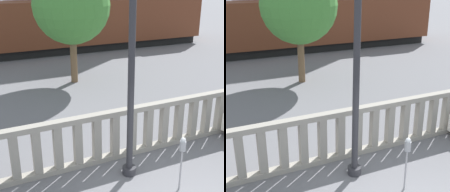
{
  "view_description": "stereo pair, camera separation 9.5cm",
  "coord_description": "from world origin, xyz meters",
  "views": [
    {
      "loc": [
        -3.79,
        -3.81,
        4.59
      ],
      "look_at": [
        -0.13,
        3.91,
        1.42
      ],
      "focal_mm": 50.0,
      "sensor_mm": 36.0,
      "label": 1
    },
    {
      "loc": [
        -3.7,
        -3.85,
        4.59
      ],
      "look_at": [
        -0.13,
        3.91,
        1.42
      ],
      "focal_mm": 50.0,
      "sensor_mm": 36.0,
      "label": 2
    }
  ],
  "objects": [
    {
      "name": "lamppost",
      "position": [
        -0.52,
        2.07,
        3.69
      ],
      "size": [
        0.38,
        0.38,
        6.64
      ],
      "color": "#2D2D33",
      "rests_on": "ground"
    },
    {
      "name": "parking_meter",
      "position": [
        0.26,
        1.04,
        1.04
      ],
      "size": [
        0.15,
        0.15,
        1.34
      ],
      "color": "#99999E",
      "rests_on": "ground"
    },
    {
      "name": "tree_left",
      "position": [
        0.72,
        9.93,
        3.56
      ],
      "size": [
        3.49,
        3.49,
        5.31
      ],
      "color": "brown",
      "rests_on": "ground"
    },
    {
      "name": "train_near",
      "position": [
        -0.31,
        16.68,
        1.77
      ],
      "size": [
        26.48,
        2.75,
        3.97
      ],
      "color": "black",
      "rests_on": "ground"
    },
    {
      "name": "balustrade",
      "position": [
        0.0,
        2.91,
        0.71
      ],
      "size": [
        14.14,
        0.24,
        1.41
      ],
      "color": "gray",
      "rests_on": "ground"
    }
  ]
}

